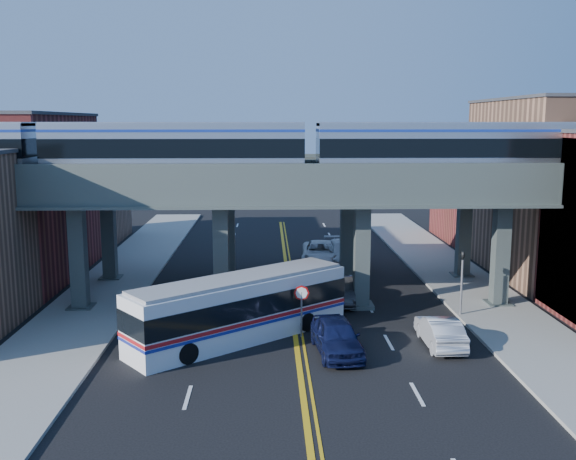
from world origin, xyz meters
The scene contains 18 objects.
ground centered at (0.00, 0.00, 0.00)m, with size 120.00×120.00×0.00m, color black.
sidewalk_west centered at (-11.50, 10.00, 0.08)m, with size 5.00×70.00×0.16m, color gray.
sidewalk_east centered at (11.50, 10.00, 0.08)m, with size 5.00×70.00×0.16m, color gray.
building_west_b centered at (-18.50, 16.00, 5.50)m, with size 8.00×14.00×11.00m, color maroon.
building_west_c centered at (-18.50, 29.00, 4.00)m, with size 8.00×10.00×8.00m, color #91644B.
building_east_b centered at (18.50, 16.00, 6.00)m, with size 8.00×14.00×12.00m, color #91644B.
building_east_c centered at (18.50, 29.00, 4.50)m, with size 8.00×10.00×9.00m, color maroon.
elevated_viaduct_near centered at (0.00, 8.00, 6.47)m, with size 52.00×3.60×7.40m.
elevated_viaduct_far centered at (0.00, 15.00, 6.47)m, with size 52.00×3.60×7.40m.
transit_train centered at (-6.40, 8.00, 9.13)m, with size 43.83×2.74×3.19m.
stop_sign centered at (0.30, 3.00, 1.76)m, with size 0.76×0.09×2.63m.
traffic_signal centered at (9.20, 6.00, 2.30)m, with size 0.15×0.18×4.10m.
transit_bus centered at (-2.71, 2.75, 1.55)m, with size 10.82×9.27×3.02m.
car_lane_a centered at (1.80, 0.64, 0.82)m, with size 1.94×4.81×1.64m, color #10163C.
car_lane_b centered at (2.86, 9.06, 0.75)m, with size 1.60×4.58×1.51m, color #313234.
car_lane_c centered at (2.62, 19.38, 0.85)m, with size 2.82×6.12×1.70m, color silver.
car_lane_d centered at (4.36, 19.01, 0.91)m, with size 2.54×6.24×1.81m, color silver.
car_parked_curb centered at (6.85, 1.50, 0.72)m, with size 1.53×4.37×1.44m, color silver.
Camera 1 is at (-1.34, -27.60, 10.58)m, focal length 40.00 mm.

